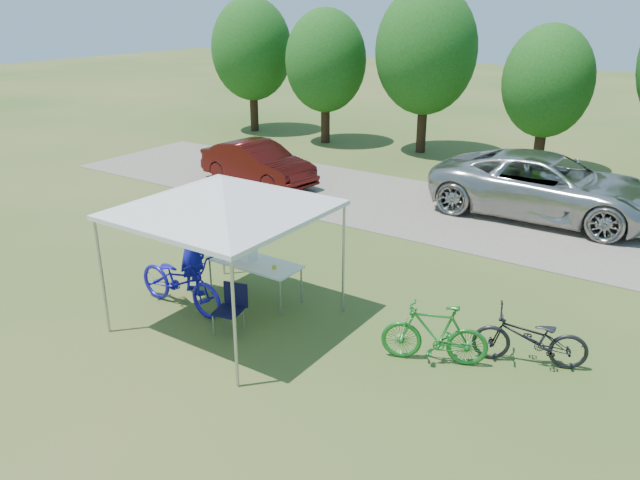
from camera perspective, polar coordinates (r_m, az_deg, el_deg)
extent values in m
plane|color=#2D5119|center=(11.64, -8.23, -7.30)|extent=(100.00, 100.00, 0.00)
cube|color=gray|center=(17.85, 9.12, 2.96)|extent=(24.00, 5.00, 0.02)
cylinder|color=#A5A5AA|center=(11.32, -19.29, -3.26)|extent=(0.05, 0.05, 2.10)
cylinder|color=#A5A5AA|center=(9.27, -7.82, -7.74)|extent=(0.05, 0.05, 2.10)
cylinder|color=#A5A5AA|center=(13.15, -8.99, 1.10)|extent=(0.05, 0.05, 2.10)
cylinder|color=#A5A5AA|center=(11.44, 2.16, -1.77)|extent=(0.05, 0.05, 2.10)
cube|color=silver|center=(10.79, -8.82, 2.75)|extent=(3.15, 3.15, 0.08)
pyramid|color=silver|center=(10.62, -8.99, 5.77)|extent=(4.53, 4.53, 0.55)
cylinder|color=#382314|center=(28.40, -6.04, 11.79)|extent=(0.36, 0.36, 1.89)
ellipsoid|color=#144711|center=(28.11, -6.25, 16.96)|extent=(3.46, 3.46, 4.32)
cylinder|color=#382314|center=(25.81, 0.50, 10.81)|extent=(0.36, 0.36, 1.75)
ellipsoid|color=#144711|center=(25.49, 0.51, 16.07)|extent=(3.20, 3.20, 4.00)
cylinder|color=#382314|center=(24.38, 9.28, 10.26)|extent=(0.36, 0.36, 2.03)
ellipsoid|color=#144711|center=(24.03, 9.68, 16.72)|extent=(3.71, 3.71, 4.64)
cylinder|color=#382314|center=(22.75, 19.41, 8.04)|extent=(0.36, 0.36, 1.61)
ellipsoid|color=#144711|center=(22.40, 20.10, 13.47)|extent=(2.94, 2.94, 3.68)
cube|color=white|center=(12.13, -6.01, -2.07)|extent=(1.86, 0.77, 0.04)
cylinder|color=#A5A5AA|center=(12.61, -9.98, -3.26)|extent=(0.04, 0.04, 0.72)
cylinder|color=#A5A5AA|center=(11.55, -3.63, -5.31)|extent=(0.04, 0.04, 0.72)
cylinder|color=#A5A5AA|center=(13.04, -7.99, -2.28)|extent=(0.04, 0.04, 0.72)
cylinder|color=#A5A5AA|center=(12.03, -1.71, -4.16)|extent=(0.04, 0.04, 0.72)
cube|color=black|center=(11.06, -8.40, -6.47)|extent=(0.55, 0.55, 0.04)
cube|color=black|center=(11.09, -7.71, -4.95)|extent=(0.44, 0.15, 0.45)
cylinder|color=#A5A5AA|center=(11.16, -9.79, -7.56)|extent=(0.02, 0.02, 0.40)
cylinder|color=#A5A5AA|center=(10.91, -8.26, -8.16)|extent=(0.02, 0.02, 0.40)
cylinder|color=#A5A5AA|center=(11.41, -8.42, -6.79)|extent=(0.02, 0.02, 0.40)
cylinder|color=#A5A5AA|center=(11.17, -6.89, -7.35)|extent=(0.02, 0.02, 0.40)
cube|color=white|center=(12.22, -6.95, -1.09)|extent=(0.44, 0.29, 0.29)
cube|color=white|center=(12.16, -6.98, -0.36)|extent=(0.46, 0.31, 0.04)
cylinder|color=gold|center=(11.77, -4.22, -2.49)|extent=(0.08, 0.08, 0.06)
imported|color=#1314A0|center=(12.48, -11.67, -0.87)|extent=(0.70, 0.50, 1.83)
imported|color=#1B14B2|center=(12.04, -12.64, -3.68)|extent=(2.11, 0.79, 1.10)
imported|color=#1A7727|center=(10.23, 10.43, -8.41)|extent=(1.76, 1.07, 1.02)
imported|color=black|center=(10.57, 18.67, -8.50)|extent=(1.89, 1.20, 0.94)
imported|color=#B4B4AF|center=(17.70, 20.03, 4.64)|extent=(6.08, 2.90, 1.67)
imported|color=#420D0B|center=(19.87, -5.71, 7.00)|extent=(4.16, 1.90, 1.32)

